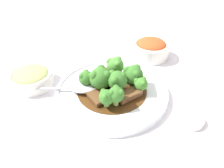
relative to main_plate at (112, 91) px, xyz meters
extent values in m
plane|color=silver|center=(0.00, 0.00, -0.01)|extent=(4.00, 4.00, 0.00)
cylinder|color=white|center=(0.00, 0.00, 0.00)|extent=(0.29, 0.29, 0.01)
torus|color=white|center=(0.00, 0.00, 0.00)|extent=(0.29, 0.29, 0.01)
cylinder|color=#4C2D14|center=(0.00, 0.00, 0.00)|extent=(0.18, 0.18, 0.00)
cube|color=#56331E|center=(0.03, 0.05, 0.02)|extent=(0.06, 0.06, 0.02)
cube|color=#56331E|center=(0.03, 0.01, 0.02)|extent=(0.06, 0.03, 0.01)
cube|color=brown|center=(0.00, -0.05, 0.02)|extent=(0.07, 0.05, 0.01)
cube|color=brown|center=(-0.01, 0.06, 0.01)|extent=(0.06, 0.06, 0.01)
cube|color=brown|center=(-0.05, 0.01, 0.01)|extent=(0.05, 0.07, 0.01)
cylinder|color=#8EB756|center=(0.05, -0.03, 0.01)|extent=(0.02, 0.02, 0.01)
sphere|color=#387028|center=(0.05, -0.03, 0.04)|extent=(0.05, 0.05, 0.05)
sphere|color=#387028|center=(0.06, -0.03, 0.05)|extent=(0.02, 0.02, 0.02)
sphere|color=#387028|center=(0.04, -0.02, 0.05)|extent=(0.02, 0.02, 0.02)
sphere|color=#387028|center=(0.04, -0.04, 0.05)|extent=(0.02, 0.02, 0.02)
cylinder|color=#8EB756|center=(-0.04, -0.04, 0.02)|extent=(0.01, 0.01, 0.02)
sphere|color=#387028|center=(-0.04, -0.04, 0.04)|extent=(0.04, 0.04, 0.04)
sphere|color=#387028|center=(-0.03, -0.04, 0.05)|extent=(0.01, 0.01, 0.01)
sphere|color=#387028|center=(-0.05, -0.04, 0.05)|extent=(0.01, 0.01, 0.01)
sphere|color=#387028|center=(-0.04, -0.06, 0.05)|extent=(0.01, 0.01, 0.01)
cylinder|color=#7FA84C|center=(0.00, -0.02, 0.02)|extent=(0.02, 0.02, 0.02)
sphere|color=#387028|center=(0.00, -0.02, 0.04)|extent=(0.05, 0.05, 0.05)
sphere|color=#387028|center=(0.00, 0.00, 0.06)|extent=(0.02, 0.02, 0.02)
sphere|color=#387028|center=(-0.02, -0.02, 0.06)|extent=(0.02, 0.02, 0.02)
sphere|color=#387028|center=(0.01, -0.03, 0.06)|extent=(0.02, 0.02, 0.02)
cylinder|color=#7FA84C|center=(0.04, -0.06, 0.01)|extent=(0.01, 0.01, 0.01)
sphere|color=#427F2D|center=(0.04, -0.06, 0.03)|extent=(0.04, 0.04, 0.04)
sphere|color=#427F2D|center=(0.03, -0.05, 0.04)|extent=(0.01, 0.01, 0.01)
sphere|color=#427F2D|center=(0.03, -0.07, 0.04)|extent=(0.01, 0.01, 0.01)
sphere|color=#427F2D|center=(0.05, -0.06, 0.04)|extent=(0.01, 0.01, 0.01)
cylinder|color=#7FA84C|center=(-0.02, 0.02, 0.01)|extent=(0.02, 0.02, 0.01)
sphere|color=#387028|center=(-0.02, 0.02, 0.04)|extent=(0.06, 0.06, 0.06)
sphere|color=#387028|center=(-0.03, 0.03, 0.06)|extent=(0.02, 0.02, 0.02)
sphere|color=#387028|center=(-0.01, 0.01, 0.06)|extent=(0.02, 0.02, 0.02)
sphere|color=#387028|center=(0.00, 0.03, 0.06)|extent=(0.02, 0.02, 0.02)
cylinder|color=#7FA84C|center=(-0.06, -0.03, 0.02)|extent=(0.01, 0.01, 0.01)
sphere|color=#387028|center=(-0.06, -0.03, 0.03)|extent=(0.04, 0.04, 0.04)
sphere|color=#387028|center=(-0.07, -0.03, 0.04)|extent=(0.01, 0.01, 0.01)
sphere|color=#387028|center=(-0.05, -0.04, 0.04)|extent=(0.01, 0.01, 0.01)
sphere|color=#387028|center=(-0.06, -0.02, 0.04)|extent=(0.01, 0.01, 0.01)
cylinder|color=#8EB756|center=(0.05, 0.03, 0.02)|extent=(0.02, 0.02, 0.01)
sphere|color=#4C8E38|center=(0.05, 0.03, 0.04)|extent=(0.05, 0.05, 0.05)
sphere|color=#4C8E38|center=(0.05, 0.02, 0.05)|extent=(0.02, 0.02, 0.02)
sphere|color=#4C8E38|center=(0.07, 0.03, 0.05)|extent=(0.02, 0.02, 0.02)
sphere|color=#4C8E38|center=(0.05, 0.04, 0.05)|extent=(0.02, 0.02, 0.02)
cylinder|color=#7FA84C|center=(-0.03, 0.06, 0.02)|extent=(0.01, 0.01, 0.01)
sphere|color=#387028|center=(-0.03, 0.06, 0.04)|extent=(0.04, 0.04, 0.04)
sphere|color=#387028|center=(-0.03, 0.05, 0.05)|extent=(0.01, 0.01, 0.01)
sphere|color=#387028|center=(-0.02, 0.06, 0.05)|extent=(0.01, 0.01, 0.01)
sphere|color=#387028|center=(-0.04, 0.06, 0.05)|extent=(0.01, 0.01, 0.01)
ellipsoid|color=#B7B7BC|center=(-0.05, 0.05, 0.02)|extent=(0.08, 0.09, 0.01)
cylinder|color=#B7B7BC|center=(-0.11, 0.13, 0.01)|extent=(0.09, 0.10, 0.01)
cylinder|color=white|center=(0.23, 0.02, -0.01)|extent=(0.06, 0.06, 0.01)
cylinder|color=white|center=(0.23, 0.02, 0.01)|extent=(0.12, 0.12, 0.04)
torus|color=white|center=(0.23, 0.02, 0.03)|extent=(0.12, 0.12, 0.01)
ellipsoid|color=#D14C23|center=(0.23, 0.02, 0.04)|extent=(0.09, 0.09, 0.03)
cylinder|color=white|center=(-0.10, 0.20, -0.01)|extent=(0.07, 0.07, 0.01)
cylinder|color=white|center=(-0.10, 0.20, 0.01)|extent=(0.12, 0.12, 0.03)
torus|color=white|center=(-0.10, 0.20, 0.02)|extent=(0.12, 0.12, 0.01)
ellipsoid|color=#A3B266|center=(-0.10, 0.20, 0.02)|extent=(0.09, 0.09, 0.02)
cylinder|color=white|center=(0.04, -0.20, -0.01)|extent=(0.06, 0.06, 0.01)
torus|color=white|center=(0.04, -0.20, 0.00)|extent=(0.06, 0.06, 0.01)
camera|label=1|loc=(-0.34, -0.27, 0.36)|focal=35.00mm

